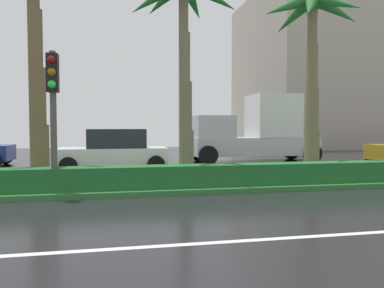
# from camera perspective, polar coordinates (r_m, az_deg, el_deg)

# --- Properties ---
(palm_tree_centre_right) EXTENTS (3.72, 3.59, 6.73)m
(palm_tree_centre_right) POSITION_cam_1_polar(r_m,az_deg,el_deg) (12.62, -1.25, 19.41)
(palm_tree_centre_right) COLOR #70654C
(palm_tree_centre_right) RESTS_ON median_strip
(palm_tree_mid_right) EXTENTS (3.70, 3.49, 6.60)m
(palm_tree_mid_right) POSITION_cam_1_polar(r_m,az_deg,el_deg) (14.38, 17.72, 16.35)
(palm_tree_mid_right) COLOR #736446
(palm_tree_mid_right) RESTS_ON median_strip
(traffic_signal_median_right) EXTENTS (0.28, 0.43, 3.56)m
(traffic_signal_median_right) POSITION_cam_1_polar(r_m,az_deg,el_deg) (10.17, -20.27, 6.92)
(traffic_signal_median_right) COLOR #4C4C47
(traffic_signal_median_right) RESTS_ON median_strip
(car_in_traffic_second) EXTENTS (4.30, 2.02, 1.72)m
(car_in_traffic_second) POSITION_cam_1_polar(r_m,az_deg,el_deg) (15.66, -11.65, -1.04)
(car_in_traffic_second) COLOR white
(car_in_traffic_second) RESTS_ON ground_plane
(box_truck_following) EXTENTS (6.40, 2.64, 3.46)m
(box_truck_following) POSITION_cam_1_polar(r_m,az_deg,el_deg) (19.76, 9.46, 1.83)
(box_truck_following) COLOR silver
(box_truck_following) RESTS_ON ground_plane
(building_far_right) EXTENTS (14.95, 13.33, 13.80)m
(building_far_right) POSITION_cam_1_polar(r_m,az_deg,el_deg) (38.45, 19.97, 10.08)
(building_far_right) COLOR #A89E8E
(building_far_right) RESTS_ON ground_plane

